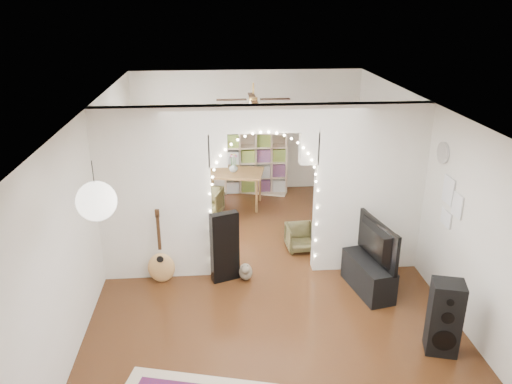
{
  "coord_description": "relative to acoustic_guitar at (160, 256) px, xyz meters",
  "views": [
    {
      "loc": [
        -0.7,
        -7.08,
        4.12
      ],
      "look_at": [
        -0.09,
        0.3,
        1.24
      ],
      "focal_mm": 35.0,
      "sensor_mm": 36.0,
      "label": 1
    }
  ],
  "objects": [
    {
      "name": "wall_left",
      "position": [
        -0.9,
        0.25,
        0.9
      ],
      "size": [
        0.02,
        7.5,
        2.7
      ],
      "primitive_type": "cube",
      "color": "silver",
      "rests_on": "floor"
    },
    {
      "name": "wall_front",
      "position": [
        1.6,
        -3.5,
        0.9
      ],
      "size": [
        5.0,
        0.02,
        2.7
      ],
      "primitive_type": "cube",
      "color": "silver",
      "rests_on": "floor"
    },
    {
      "name": "fairy_lights",
      "position": [
        1.6,
        0.12,
        1.1
      ],
      "size": [
        1.64,
        0.04,
        1.6
      ],
      "primitive_type": null,
      "color": "#FFEABF",
      "rests_on": "divider_wall"
    },
    {
      "name": "wall_back",
      "position": [
        1.6,
        4.0,
        0.9
      ],
      "size": [
        5.0,
        0.02,
        2.7
      ],
      "primitive_type": "cube",
      "color": "silver",
      "rests_on": "floor"
    },
    {
      "name": "dining_table",
      "position": [
        1.24,
        3.0,
        0.23
      ],
      "size": [
        1.33,
        1.02,
        0.76
      ],
      "rotation": [
        0.0,
        0.0,
        -0.2
      ],
      "color": "olive",
      "rests_on": "floor"
    },
    {
      "name": "floor_speaker",
      "position": [
        3.62,
        -1.92,
        0.03
      ],
      "size": [
        0.45,
        0.42,
        0.97
      ],
      "rotation": [
        0.0,
        0.0,
        -0.28
      ],
      "color": "black",
      "rests_on": "floor"
    },
    {
      "name": "tv",
      "position": [
        3.11,
        -0.49,
        0.35
      ],
      "size": [
        0.36,
        1.08,
        0.62
      ],
      "primitive_type": "imported",
      "rotation": [
        0.0,
        0.0,
        1.78
      ],
      "color": "black",
      "rests_on": "media_console"
    },
    {
      "name": "wall_right",
      "position": [
        4.1,
        0.25,
        0.9
      ],
      "size": [
        0.02,
        7.5,
        2.7
      ],
      "primitive_type": "cube",
      "color": "silver",
      "rests_on": "floor"
    },
    {
      "name": "bookcase",
      "position": [
        1.76,
        3.75,
        0.26
      ],
      "size": [
        1.44,
        0.76,
        1.44
      ],
      "primitive_type": "cube",
      "rotation": [
        0.0,
        0.0,
        -0.3
      ],
      "color": "beige",
      "rests_on": "floor"
    },
    {
      "name": "paper_lantern",
      "position": [
        -0.3,
        -2.15,
        1.8
      ],
      "size": [
        0.4,
        0.4,
        0.4
      ],
      "primitive_type": "sphere",
      "color": "white",
      "rests_on": "ceiling"
    },
    {
      "name": "dining_chair_left",
      "position": [
        0.66,
        2.51,
        -0.17
      ],
      "size": [
        0.75,
        0.77,
        0.56
      ],
      "primitive_type": "imported",
      "rotation": [
        0.0,
        0.0,
        -0.29
      ],
      "color": "#4B4525",
      "rests_on": "floor"
    },
    {
      "name": "floor",
      "position": [
        1.6,
        0.25,
        -0.45
      ],
      "size": [
        7.5,
        7.5,
        0.0
      ],
      "primitive_type": "plane",
      "color": "black",
      "rests_on": "ground"
    },
    {
      "name": "flower_vase",
      "position": [
        1.24,
        3.0,
        0.4
      ],
      "size": [
        0.22,
        0.22,
        0.19
      ],
      "primitive_type": "imported",
      "rotation": [
        0.0,
        0.0,
        -0.2
      ],
      "color": "silver",
      "rests_on": "dining_table"
    },
    {
      "name": "window",
      "position": [
        -0.87,
        2.05,
        1.05
      ],
      "size": [
        0.04,
        1.2,
        1.4
      ],
      "primitive_type": "cube",
      "color": "white",
      "rests_on": "wall_left"
    },
    {
      "name": "picture_frames",
      "position": [
        4.08,
        -0.75,
        1.05
      ],
      "size": [
        0.02,
        0.5,
        0.7
      ],
      "primitive_type": null,
      "color": "white",
      "rests_on": "wall_right"
    },
    {
      "name": "wall_clock",
      "position": [
        4.08,
        -0.35,
        1.65
      ],
      "size": [
        0.03,
        0.31,
        0.31
      ],
      "primitive_type": "cylinder",
      "rotation": [
        0.0,
        1.57,
        0.0
      ],
      "color": "white",
      "rests_on": "wall_right"
    },
    {
      "name": "ceiling",
      "position": [
        1.6,
        0.25,
        2.25
      ],
      "size": [
        5.0,
        7.5,
        0.02
      ],
      "primitive_type": "cube",
      "color": "white",
      "rests_on": "wall_back"
    },
    {
      "name": "guitar_case",
      "position": [
        0.98,
        0.0,
        0.11
      ],
      "size": [
        0.45,
        0.28,
        1.13
      ],
      "primitive_type": "cube",
      "rotation": [
        0.0,
        0.0,
        0.35
      ],
      "color": "black",
      "rests_on": "floor"
    },
    {
      "name": "acoustic_guitar",
      "position": [
        0.0,
        0.0,
        0.0
      ],
      "size": [
        0.42,
        0.17,
        1.04
      ],
      "rotation": [
        0.0,
        0.0,
        -0.05
      ],
      "color": "tan",
      "rests_on": "floor"
    },
    {
      "name": "divider_wall",
      "position": [
        1.6,
        0.25,
        0.97
      ],
      "size": [
        5.0,
        0.2,
        2.7
      ],
      "color": "silver",
      "rests_on": "floor"
    },
    {
      "name": "ceiling_fan",
      "position": [
        1.6,
        2.25,
        1.95
      ],
      "size": [
        1.1,
        1.1,
        0.3
      ],
      "primitive_type": null,
      "color": "#B1833B",
      "rests_on": "ceiling"
    },
    {
      "name": "tabby_cat",
      "position": [
        1.3,
        -0.02,
        -0.32
      ],
      "size": [
        0.24,
        0.5,
        0.33
      ],
      "rotation": [
        0.0,
        0.0,
        -0.08
      ],
      "color": "brown",
      "rests_on": "floor"
    },
    {
      "name": "media_console",
      "position": [
        3.11,
        -0.49,
        -0.2
      ],
      "size": [
        0.6,
        1.06,
        0.5
      ],
      "primitive_type": "cube",
      "rotation": [
        0.0,
        0.0,
        0.21
      ],
      "color": "black",
      "rests_on": "floor"
    },
    {
      "name": "dining_chair_right",
      "position": [
        2.32,
        0.9,
        -0.23
      ],
      "size": [
        0.51,
        0.53,
        0.45
      ],
      "primitive_type": "imported",
      "rotation": [
        0.0,
        0.0,
        0.06
      ],
      "color": "#4B4525",
      "rests_on": "floor"
    }
  ]
}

